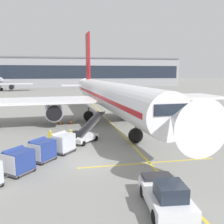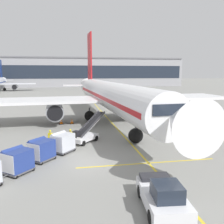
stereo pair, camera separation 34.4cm
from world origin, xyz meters
The scene contains 14 objects.
ground_plane centered at (0.00, 0.00, 0.00)m, with size 600.00×600.00×0.00m, color gray.
parked_airplane centered at (5.03, 17.44, 4.04)m, with size 38.04×48.51×16.34m.
belt_loader centered at (0.45, 6.70, 0.87)m, with size 4.41×4.84×3.01m.
baggage_cart_lead centered at (-1.99, 3.42, 1.00)m, with size 2.51×2.61×1.91m.
baggage_cart_second centered at (-3.74, 1.48, 1.00)m, with size 2.51×2.61×1.91m.
baggage_cart_third centered at (-5.26, -0.94, 1.00)m, with size 2.51×2.61×1.91m.
pushback_tug centered at (3.59, -7.70, 0.83)m, with size 2.50×4.58×1.83m.
ground_crew_by_loader centered at (-3.24, 5.54, 1.00)m, with size 0.50×0.40×1.74m.
ground_crew_by_carts centered at (-1.21, 5.51, 1.00)m, with size 0.43×0.44×1.74m.
safety_cone_engine_keepout centered at (-0.83, 16.67, 0.35)m, with size 0.63×0.63×0.72m.
safety_cone_wingtip centered at (-2.39, 16.82, 0.34)m, with size 0.62×0.62×0.70m.
apron_guidance_line_lead_in centered at (5.14, 16.58, 0.00)m, with size 0.20×110.00×0.01m.
apron_guidance_line_stop_bar centered at (5.08, -0.80, 0.00)m, with size 12.00×0.20×0.01m.
terminal_building centered at (12.18, 120.19, 7.87)m, with size 103.19×15.24×15.84m.
Camera 1 is at (-1.78, -19.48, 7.50)m, focal length 39.27 mm.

